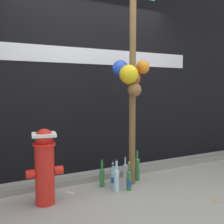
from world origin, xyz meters
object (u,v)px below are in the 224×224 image
bottle_6 (114,179)px  bottle_4 (137,168)px  memorial_post (132,54)px  bottle_0 (102,176)px  bottle_5 (117,179)px  bottle_1 (113,175)px  bottle_3 (125,170)px  fire_hydrant (45,165)px  bottle_2 (129,180)px

bottle_6 → bottle_4: bearing=18.0°
bottle_4 → bottle_6: (-0.42, -0.14, -0.05)m
memorial_post → bottle_0: memorial_post is taller
bottle_4 → bottle_5: (-0.44, -0.23, -0.01)m
memorial_post → bottle_5: (-0.30, -0.15, -1.51)m
bottle_5 → bottle_1: bearing=73.1°
bottle_0 → bottle_3: 0.44m
memorial_post → bottle_4: size_ratio=7.19×
bottle_1 → fire_hydrant: bearing=-169.3°
fire_hydrant → bottle_6: (0.86, 0.05, -0.30)m
bottle_0 → bottle_6: bearing=-52.7°
memorial_post → bottle_0: size_ratio=8.54×
bottle_5 → bottle_2: bearing=-10.9°
bottle_6 → bottle_3: bearing=39.9°
bottle_2 → bottle_3: bearing=65.7°
memorial_post → bottle_6: size_ratio=9.90×
bottle_2 → bottle_6: bottle_2 is taller
bottle_0 → bottle_1: bottle_0 is taller
memorial_post → bottle_6: (-0.28, -0.06, -1.54)m
bottle_3 → bottle_0: bearing=-162.5°
bottle_0 → bottle_6: (0.10, -0.13, -0.02)m
fire_hydrant → bottle_2: size_ratio=2.32×
fire_hydrant → bottle_4: bearing=8.1°
fire_hydrant → bottle_6: size_ratio=2.67×
bottle_2 → bottle_3: bottle_2 is taller
fire_hydrant → bottle_0: fire_hydrant is taller
bottle_0 → bottle_2: bearing=-47.3°
bottle_1 → bottle_6: bearing=-111.6°
bottle_3 → bottle_5: bearing=-132.7°
bottle_1 → bottle_2: bearing=-70.6°
fire_hydrant → bottle_5: size_ratio=2.06×
fire_hydrant → bottle_2: (1.00, -0.08, -0.30)m
bottle_1 → bottle_5: bottle_5 is taller
memorial_post → bottle_4: 1.50m
bottle_4 → bottle_3: bearing=129.9°
memorial_post → bottle_6: bearing=-168.6°
memorial_post → bottle_2: (-0.14, -0.18, -1.54)m
memorial_post → bottle_3: bearing=80.6°
bottle_1 → bottle_4: bearing=1.7°
bottle_6 → bottle_0: bearing=127.3°
fire_hydrant → bottle_0: size_ratio=2.30×
fire_hydrant → bottle_6: bearing=3.1°
bottle_0 → bottle_4: (0.52, 0.00, 0.03)m
bottle_3 → bottle_4: size_ratio=0.75×
bottle_1 → bottle_5: size_ratio=0.79×
bottle_0 → bottle_1: 0.15m
bottle_0 → bottle_1: bearing=-2.5°
bottle_4 → bottle_6: bottle_4 is taller
fire_hydrant → bottle_3: size_ratio=2.59×
bottle_5 → bottle_6: bearing=79.6°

